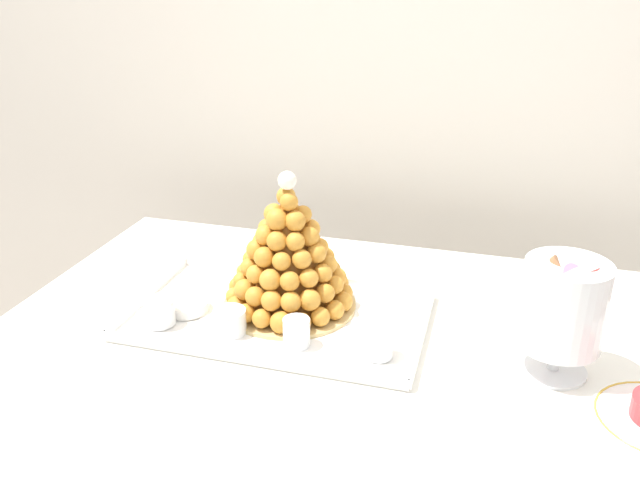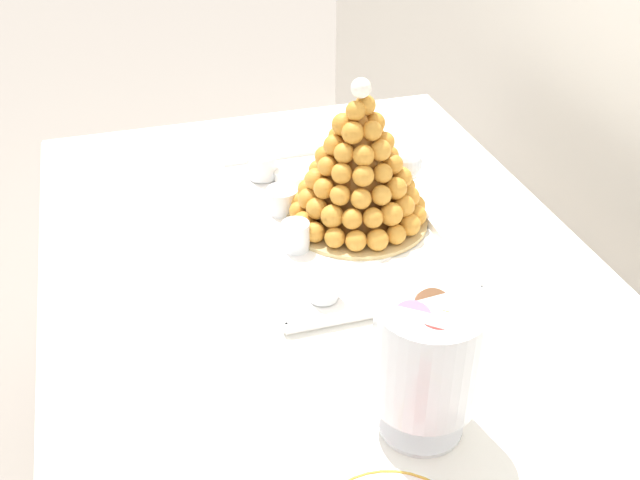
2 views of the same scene
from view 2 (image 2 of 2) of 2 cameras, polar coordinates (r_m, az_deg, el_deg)
buffet_table at (r=1.41m, az=0.51°, el=-5.12°), size 1.40×1.00×0.76m
serving_tray at (r=1.49m, az=1.05°, el=1.33°), size 0.60×0.35×0.02m
croquembouche at (r=1.43m, az=2.93°, el=5.34°), size 0.28×0.28×0.29m
dessert_cup_left at (r=1.64m, az=-4.35°, el=5.51°), size 0.06×0.06×0.05m
dessert_cup_mid_left at (r=1.51m, az=-2.84°, el=2.97°), size 0.06×0.06×0.05m
dessert_cup_centre at (r=1.39m, az=-1.83°, el=0.24°), size 0.05×0.05×0.06m
dessert_cup_mid_right at (r=1.27m, az=0.25°, el=-3.47°), size 0.05×0.05×0.05m
creme_brulee_ramekin at (r=1.63m, az=-1.92°, el=5.01°), size 0.09×0.09×0.02m
macaron_goblet at (r=1.00m, az=8.04°, el=-8.51°), size 0.14×0.14×0.23m
wine_glass at (r=1.49m, az=6.47°, el=5.48°), size 0.07×0.07×0.14m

